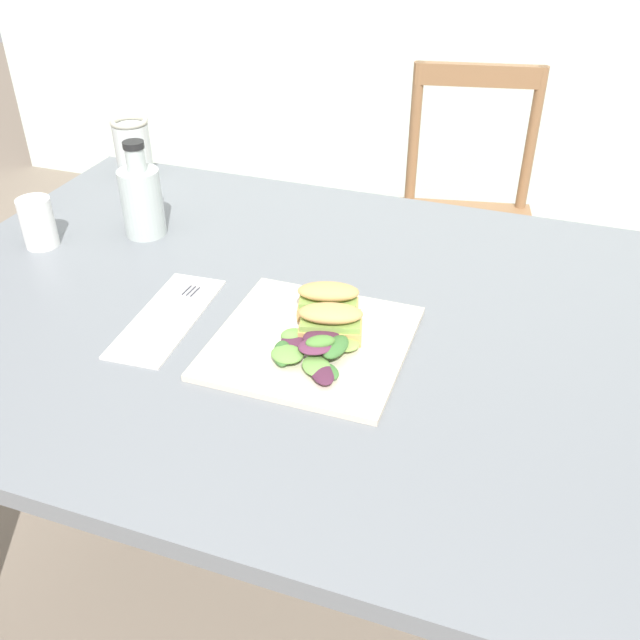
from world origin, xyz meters
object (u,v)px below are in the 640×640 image
bottle_cold_brew (142,204)px  cup_extra_side (38,223)px  sandwich_half_front (331,322)px  dining_table (316,364)px  plate_lunch (311,342)px  sandwich_half_back (328,300)px  chair_wooden_far (465,223)px  fork_on_napkin (173,310)px  mason_jar_iced_tea (133,151)px

bottle_cold_brew → cup_extra_side: size_ratio=1.96×
sandwich_half_front → dining_table: bearing=124.4°
plate_lunch → sandwich_half_back: (0.00, 0.07, 0.03)m
chair_wooden_far → sandwich_half_back: chair_wooden_far is taller
dining_table → fork_on_napkin: size_ratio=7.68×
sandwich_half_front → sandwich_half_back: (-0.02, 0.06, 0.00)m
chair_wooden_far → plate_lunch: bearing=-94.3°
bottle_cold_brew → plate_lunch: bearing=-29.3°
chair_wooden_far → plate_lunch: chair_wooden_far is taller
cup_extra_side → dining_table: bearing=-4.6°
fork_on_napkin → bottle_cold_brew: size_ratio=1.00×
sandwich_half_front → sandwich_half_back: same height
plate_lunch → sandwich_half_front: 0.04m
chair_wooden_far → plate_lunch: 1.14m
chair_wooden_far → sandwich_half_front: size_ratio=8.19×
sandwich_half_front → cup_extra_side: bearing=169.2°
plate_lunch → bottle_cold_brew: 0.50m
plate_lunch → sandwich_half_front: size_ratio=2.72×
fork_on_napkin → mason_jar_iced_tea: mason_jar_iced_tea is taller
plate_lunch → cup_extra_side: cup_extra_side is taller
mason_jar_iced_tea → cup_extra_side: 0.35m
cup_extra_side → fork_on_napkin: bearing=-19.7°
mason_jar_iced_tea → fork_on_napkin: bearing=-53.0°
chair_wooden_far → mason_jar_iced_tea: mason_jar_iced_tea is taller
chair_wooden_far → sandwich_half_back: size_ratio=8.19×
sandwich_half_front → bottle_cold_brew: (-0.46, 0.23, 0.03)m
sandwich_half_front → cup_extra_side: cup_extra_side is taller
fork_on_napkin → bottle_cold_brew: bottle_cold_brew is taller
sandwich_half_front → chair_wooden_far: bearing=87.0°
fork_on_napkin → bottle_cold_brew: 0.31m
dining_table → sandwich_half_front: bearing=-55.6°
sandwich_half_front → cup_extra_side: 0.63m
chair_wooden_far → fork_on_napkin: (-0.33, -1.09, 0.30)m
plate_lunch → mason_jar_iced_tea: 0.78m
sandwich_half_back → cup_extra_side: (-0.60, 0.06, 0.01)m
dining_table → mason_jar_iced_tea: (-0.58, 0.40, 0.17)m
dining_table → mason_jar_iced_tea: size_ratio=10.65×
chair_wooden_far → cup_extra_side: 1.23m
plate_lunch → sandwich_half_back: sandwich_half_back is taller
dining_table → mason_jar_iced_tea: mason_jar_iced_tea is taller
sandwich_half_front → fork_on_napkin: 0.27m
chair_wooden_far → bottle_cold_brew: bearing=-121.0°
plate_lunch → sandwich_half_back: bearing=88.2°
dining_table → plate_lunch: size_ratio=4.93×
plate_lunch → cup_extra_side: size_ratio=3.04×
dining_table → plate_lunch: (0.02, -0.09, 0.11)m
chair_wooden_far → mason_jar_iced_tea: (-0.69, -0.61, 0.35)m
sandwich_half_front → mason_jar_iced_tea: 0.79m
plate_lunch → sandwich_half_front: (0.03, 0.02, 0.03)m
chair_wooden_far → sandwich_half_front: 1.14m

